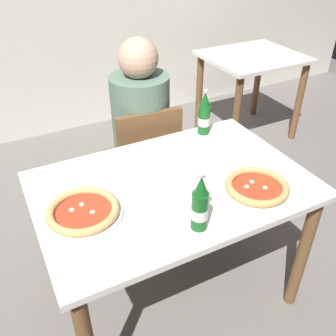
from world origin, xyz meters
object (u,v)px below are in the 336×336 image
chair_behind_table (145,160)px  diner_seated (142,142)px  pizza_marinara_far (257,188)px  napkin_with_cutlery (89,172)px  pizza_margherita_near (83,212)px  beer_bottle_left (204,115)px  dining_table_main (173,203)px  beer_bottle_center (200,206)px  dining_table_background (251,73)px

chair_behind_table → diner_seated: bearing=-92.0°
pizza_marinara_far → napkin_with_cutlery: (-0.60, 0.46, -0.02)m
pizza_margherita_near → beer_bottle_left: (0.78, 0.36, 0.08)m
pizza_marinara_far → napkin_with_cutlery: 0.76m
dining_table_main → pizza_margherita_near: (-0.41, -0.03, 0.14)m
beer_bottle_left → beer_bottle_center: bearing=-123.1°
dining_table_main → beer_bottle_left: bearing=42.5°
pizza_margherita_near → dining_table_background: bearing=35.4°
pizza_margherita_near → beer_bottle_left: bearing=25.0°
dining_table_main → pizza_marinara_far: (0.29, -0.22, 0.14)m
beer_bottle_center → napkin_with_cutlery: 0.61m
dining_table_main → pizza_marinara_far: pizza_marinara_far is taller
diner_seated → dining_table_background: size_ratio=1.51×
dining_table_main → diner_seated: diner_seated is taller
napkin_with_cutlery → beer_bottle_left: bearing=7.1°
chair_behind_table → dining_table_background: (1.34, 0.69, 0.11)m
pizza_marinara_far → beer_bottle_center: bearing=-167.4°
beer_bottle_center → chair_behind_table: bearing=79.1°
diner_seated → chair_behind_table: bearing=-97.1°
chair_behind_table → beer_bottle_left: 0.52m
dining_table_background → pizza_margherita_near: pizza_margherita_near is taller
diner_seated → pizza_margherita_near: (-0.55, -0.69, 0.19)m
pizza_margherita_near → beer_bottle_center: bearing=-35.2°
pizza_marinara_far → beer_bottle_left: size_ratio=1.18×
beer_bottle_center → napkin_with_cutlery: (-0.26, 0.54, -0.10)m
dining_table_main → chair_behind_table: size_ratio=1.41×
beer_bottle_left → napkin_with_cutlery: (-0.67, -0.08, -0.10)m
dining_table_background → pizza_margherita_near: 2.31m
beer_bottle_left → dining_table_background: bearing=41.4°
dining_table_background → napkin_with_cutlery: size_ratio=3.50×
dining_table_background → pizza_margherita_near: bearing=-144.6°
dining_table_background → pizza_margherita_near: size_ratio=2.59×
pizza_margherita_near → napkin_with_cutlery: (0.11, 0.28, -0.02)m
pizza_marinara_far → beer_bottle_center: 0.35m
dining_table_background → diner_seated: bearing=-154.2°
diner_seated → napkin_with_cutlery: (-0.44, -0.41, 0.17)m
dining_table_main → diner_seated: bearing=78.5°
pizza_margherita_near → napkin_with_cutlery: size_ratio=1.35×
pizza_margherita_near → diner_seated: bearing=51.5°
beer_bottle_left → chair_behind_table: bearing=129.8°
pizza_marinara_far → dining_table_background: bearing=52.3°
chair_behind_table → pizza_margherita_near: chair_behind_table is taller
beer_bottle_left → beer_bottle_center: 0.74m
chair_behind_table → beer_bottle_left: bearing=134.9°
chair_behind_table → pizza_marinara_far: bearing=106.1°
beer_bottle_center → beer_bottle_left: bearing=56.9°
diner_seated → pizza_margherita_near: diner_seated is taller
beer_bottle_center → dining_table_main: bearing=81.3°
pizza_margherita_near → pizza_marinara_far: size_ratio=1.06×
dining_table_main → napkin_with_cutlery: bearing=141.1°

